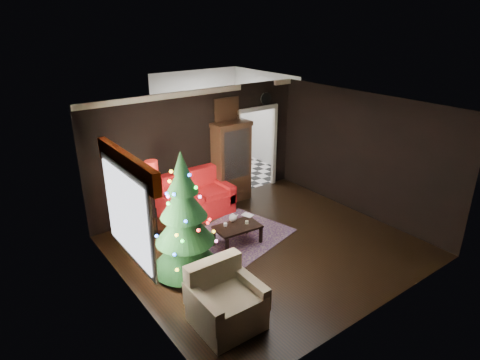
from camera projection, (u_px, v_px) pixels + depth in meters
floor at (266, 246)px, 8.24m from camera, size 5.50×5.50×0.00m
ceiling at (270, 109)px, 7.19m from camera, size 5.50×5.50×0.00m
wall_back at (199, 150)px, 9.58m from camera, size 5.50×0.00×5.50m
wall_front at (381, 236)px, 5.85m from camera, size 5.50×0.00×5.50m
wall_left at (130, 223)px, 6.20m from camera, size 0.00×5.50×5.50m
wall_right at (361, 155)px, 9.23m from camera, size 0.00×5.50×5.50m
doorway at (256, 150)px, 10.65m from camera, size 1.10×0.10×2.10m
left_window at (127, 215)px, 6.35m from camera, size 0.05×1.60×1.40m
valance at (126, 164)px, 6.09m from camera, size 0.12×2.10×0.35m
kitchen_floor at (224, 172)px, 12.16m from camera, size 3.00×3.00×0.00m
kitchen_window at (197, 107)px, 12.60m from camera, size 0.70×0.06×0.70m
rug at (234, 238)px, 8.52m from camera, size 2.63×2.18×0.01m
loveseat at (196, 195)px, 9.36m from camera, size 1.70×0.90×1.00m
curio_cabinet at (231, 164)px, 9.99m from camera, size 0.90×0.45×1.90m
floor_lamp at (154, 199)px, 8.37m from camera, size 0.35×0.35×1.65m
christmas_tree at (184, 221)px, 7.02m from camera, size 1.57×1.57×2.37m
armchair at (226, 299)px, 6.01m from camera, size 0.98×0.98×0.99m
coffee_table at (237, 235)px, 8.24m from camera, size 0.95×0.62×0.41m
teapot at (233, 218)px, 8.31m from camera, size 0.20×0.20×0.17m
cup_a at (225, 224)px, 8.15m from camera, size 0.07×0.07×0.06m
cup_b at (247, 222)px, 8.24m from camera, size 0.08×0.08×0.06m
book at (245, 212)px, 8.48m from camera, size 0.17×0.07×0.23m
wall_clock at (266, 99)px, 10.25m from camera, size 0.32×0.32×0.06m
painting at (226, 110)px, 9.64m from camera, size 0.62×0.05×0.52m
kitchen_counter at (202, 147)px, 12.88m from camera, size 1.80×0.60×0.90m
kitchen_table at (221, 165)px, 11.63m from camera, size 0.70×0.70×0.75m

